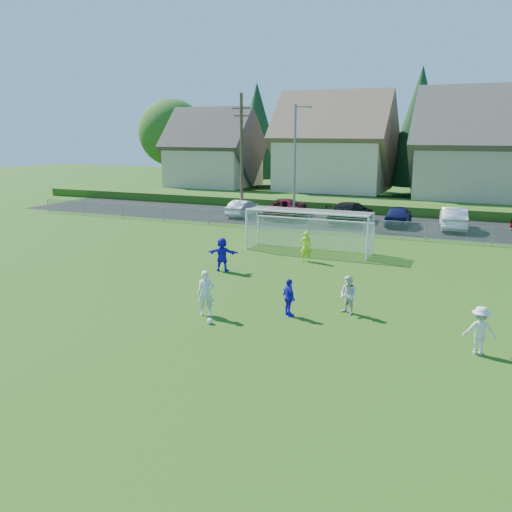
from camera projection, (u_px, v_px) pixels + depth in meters
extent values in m
plane|color=#193D0C|center=(161.00, 347.00, 17.99)|extent=(160.00, 160.00, 0.00)
plane|color=black|center=(354.00, 222.00, 42.59)|extent=(60.00, 60.00, 0.00)
cube|color=#1E420F|center=(374.00, 205.00, 49.21)|extent=(70.00, 6.00, 0.80)
sphere|color=white|center=(210.00, 321.00, 20.10)|extent=(0.22, 0.22, 0.22)
imported|color=silver|center=(206.00, 293.00, 20.86)|extent=(0.77, 0.67, 1.77)
imported|color=silver|center=(348.00, 295.00, 21.02)|extent=(0.94, 0.87, 1.53)
imported|color=silver|center=(480.00, 330.00, 17.27)|extent=(1.11, 0.76, 1.58)
imported|color=#1F15CA|center=(289.00, 297.00, 20.83)|extent=(0.88, 0.86, 1.48)
imported|color=#1F15CA|center=(222.00, 254.00, 27.56)|extent=(1.69, 0.84, 1.74)
imported|color=#BAEB1B|center=(306.00, 246.00, 29.64)|extent=(0.72, 0.62, 1.68)
imported|color=silver|center=(243.00, 208.00, 45.45)|extent=(1.50, 4.12, 1.35)
imported|color=#510919|center=(286.00, 208.00, 44.86)|extent=(3.17, 5.87, 1.56)
imported|color=black|center=(350.00, 212.00, 42.30)|extent=(2.90, 5.82, 1.62)
imported|color=#141846|center=(398.00, 215.00, 40.97)|extent=(2.10, 4.62, 1.54)
imported|color=white|center=(453.00, 218.00, 39.33)|extent=(2.29, 5.10, 1.62)
cylinder|color=white|center=(246.00, 229.00, 32.54)|extent=(0.12, 0.12, 2.44)
cylinder|color=white|center=(367.00, 239.00, 29.72)|extent=(0.12, 0.12, 2.44)
cylinder|color=white|center=(305.00, 213.00, 30.86)|extent=(7.30, 0.12, 0.12)
cylinder|color=white|center=(258.00, 230.00, 34.22)|extent=(0.08, 0.08, 1.80)
cylinder|color=white|center=(374.00, 239.00, 31.40)|extent=(0.08, 0.08, 1.80)
cylinder|color=white|center=(314.00, 219.00, 32.61)|extent=(7.30, 0.08, 0.08)
cube|color=silver|center=(313.00, 234.00, 32.81)|extent=(7.30, 0.02, 1.80)
cube|color=silver|center=(252.00, 227.00, 33.35)|extent=(0.02, 1.80, 2.44)
cube|color=silver|center=(371.00, 236.00, 30.53)|extent=(0.02, 1.80, 2.44)
cube|color=silver|center=(309.00, 211.00, 31.66)|extent=(7.30, 1.80, 0.02)
cube|color=gray|center=(336.00, 217.00, 37.40)|extent=(52.00, 0.03, 0.03)
cube|color=gray|center=(336.00, 226.00, 37.53)|extent=(52.00, 0.02, 1.14)
cylinder|color=gray|center=(48.00, 206.00, 47.57)|extent=(0.06, 0.06, 1.20)
cylinder|color=gray|center=(336.00, 226.00, 37.53)|extent=(0.06, 0.06, 1.20)
cylinder|color=slate|center=(295.00, 164.00, 41.97)|extent=(0.18, 0.18, 9.00)
cylinder|color=slate|center=(302.00, 106.00, 40.81)|extent=(1.20, 0.12, 0.12)
cube|color=slate|center=(309.00, 107.00, 40.59)|extent=(0.36, 0.18, 0.12)
cylinder|color=#473321|center=(242.00, 156.00, 44.68)|extent=(0.26, 0.26, 10.00)
cube|color=#473321|center=(241.00, 108.00, 43.83)|extent=(1.60, 0.10, 0.10)
cube|color=#473321|center=(241.00, 116.00, 43.96)|extent=(1.30, 0.10, 0.10)
cube|color=tan|center=(214.00, 166.00, 62.59)|extent=(9.00, 8.00, 4.50)
pyramid|color=#423D38|center=(213.00, 106.00, 61.09)|extent=(9.90, 8.80, 4.41)
cube|color=#C6B58E|center=(334.00, 164.00, 57.97)|extent=(11.00, 9.00, 5.50)
pyramid|color=brown|center=(336.00, 89.00, 56.23)|extent=(12.10, 9.90, 4.96)
cube|color=tan|center=(485.00, 171.00, 51.34)|extent=(12.00, 10.00, 5.00)
pyramid|color=#4C473F|center=(493.00, 83.00, 49.54)|extent=(13.20, 11.00, 5.52)
cylinder|color=#382616|center=(173.00, 171.00, 69.50)|extent=(0.36, 0.36, 3.96)
sphere|color=#2B5B19|center=(172.00, 132.00, 68.41)|extent=(8.36, 8.36, 8.36)
cylinder|color=#382616|center=(257.00, 182.00, 69.53)|extent=(0.30, 0.30, 1.20)
cone|color=#143819|center=(257.00, 131.00, 68.08)|extent=(6.76, 6.76, 11.70)
cylinder|color=#382616|center=(335.00, 184.00, 66.56)|extent=(0.30, 0.30, 1.20)
cone|color=#143819|center=(336.00, 134.00, 65.21)|extent=(6.24, 6.24, 10.80)
cylinder|color=#382616|center=(415.00, 190.00, 60.02)|extent=(0.30, 0.30, 1.20)
cone|color=#143819|center=(419.00, 126.00, 58.46)|extent=(7.28, 7.28, 12.60)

